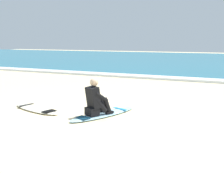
{
  "coord_description": "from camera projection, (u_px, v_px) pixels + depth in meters",
  "views": [
    {
      "loc": [
        3.96,
        -6.85,
        1.96
      ],
      "look_at": [
        0.33,
        0.84,
        0.55
      ],
      "focal_mm": 45.72,
      "sensor_mm": 36.0,
      "label": 1
    }
  ],
  "objects": [
    {
      "name": "ground_plane",
      "position": [
        89.0,
        110.0,
        8.1
      ],
      "size": [
        80.0,
        80.0,
        0.0
      ],
      "primitive_type": "plane",
      "color": "beige"
    },
    {
      "name": "sea",
      "position": [
        200.0,
        60.0,
        26.77
      ],
      "size": [
        80.0,
        28.0,
        0.1
      ],
      "primitive_type": "cube",
      "color": "teal",
      "rests_on": "ground"
    },
    {
      "name": "breaking_foam",
      "position": [
        160.0,
        78.0,
        14.55
      ],
      "size": [
        80.0,
        0.9,
        0.11
      ],
      "primitive_type": "cube",
      "color": "white",
      "rests_on": "ground"
    },
    {
      "name": "surfboard_main",
      "position": [
        104.0,
        114.0,
        7.5
      ],
      "size": [
        1.26,
        2.23,
        0.08
      ],
      "color": "#9ED1E5",
      "rests_on": "ground"
    },
    {
      "name": "surfer_seated",
      "position": [
        96.0,
        101.0,
        7.23
      ],
      "size": [
        0.62,
        0.77,
        0.95
      ],
      "color": "black",
      "rests_on": "surfboard_main"
    },
    {
      "name": "surfboard_spare_near",
      "position": [
        37.0,
        109.0,
        8.04
      ],
      "size": [
        1.92,
        1.01,
        0.08
      ],
      "color": "#EFE5C6",
      "rests_on": "ground"
    }
  ]
}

